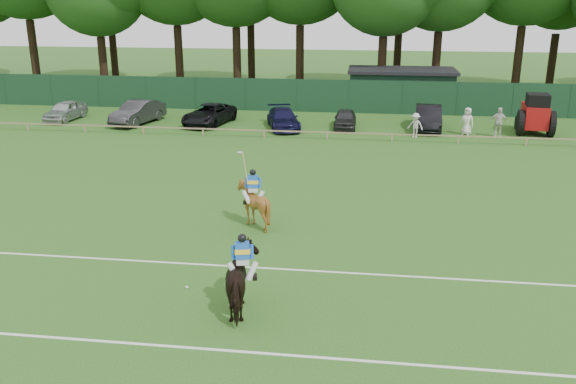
% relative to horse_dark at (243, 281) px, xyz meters
% --- Properties ---
extents(ground, '(160.00, 160.00, 0.00)m').
position_rel_horse_dark_xyz_m(ground, '(-0.12, 3.90, -0.95)').
color(ground, '#1E4C14').
rests_on(ground, ground).
extents(horse_dark, '(1.49, 2.41, 1.89)m').
position_rel_horse_dark_xyz_m(horse_dark, '(0.00, 0.00, 0.00)').
color(horse_dark, black).
rests_on(horse_dark, ground).
extents(horse_chestnut, '(1.57, 1.74, 1.79)m').
position_rel_horse_dark_xyz_m(horse_chestnut, '(-0.97, 6.72, -0.05)').
color(horse_chestnut, brown).
rests_on(horse_chestnut, ground).
extents(sedan_silver, '(1.92, 4.19, 1.39)m').
position_rel_horse_dark_xyz_m(sedan_silver, '(-18.24, 25.47, -0.25)').
color(sedan_silver, '#B6B8BB').
rests_on(sedan_silver, ground).
extents(sedan_grey, '(2.77, 5.08, 1.59)m').
position_rel_horse_dark_xyz_m(sedan_grey, '(-12.64, 25.01, -0.15)').
color(sedan_grey, '#2D2C2F').
rests_on(sedan_grey, ground).
extents(suv_black, '(3.31, 5.41, 1.40)m').
position_rel_horse_dark_xyz_m(suv_black, '(-7.61, 25.37, -0.25)').
color(suv_black, black).
rests_on(suv_black, ground).
extents(sedan_navy, '(3.05, 4.92, 1.33)m').
position_rel_horse_dark_xyz_m(sedan_navy, '(-2.30, 24.74, -0.28)').
color(sedan_navy, '#111034').
rests_on(sedan_navy, ground).
extents(hatch_grey, '(1.50, 3.66, 1.24)m').
position_rel_horse_dark_xyz_m(hatch_grey, '(1.83, 25.51, -0.33)').
color(hatch_grey, '#2C2C2E').
rests_on(hatch_grey, ground).
extents(estate_black, '(2.00, 4.92, 1.59)m').
position_rel_horse_dark_xyz_m(estate_black, '(7.37, 25.80, -0.15)').
color(estate_black, black).
rests_on(estate_black, ground).
extents(spectator_left, '(1.15, 0.93, 1.55)m').
position_rel_horse_dark_xyz_m(spectator_left, '(6.36, 23.24, -0.17)').
color(spectator_left, beige).
rests_on(spectator_left, ground).
extents(spectator_mid, '(1.15, 0.51, 1.93)m').
position_rel_horse_dark_xyz_m(spectator_mid, '(11.56, 23.92, 0.02)').
color(spectator_mid, beige).
rests_on(spectator_mid, ground).
extents(spectator_right, '(1.04, 0.91, 1.78)m').
position_rel_horse_dark_xyz_m(spectator_right, '(9.69, 24.34, -0.05)').
color(spectator_right, silver).
rests_on(spectator_right, ground).
extents(rider_dark, '(0.93, 0.47, 1.41)m').
position_rel_horse_dark_xyz_m(rider_dark, '(0.00, -0.01, 0.81)').
color(rider_dark, silver).
rests_on(rider_dark, ground).
extents(rider_chestnut, '(0.94, 0.56, 2.05)m').
position_rel_horse_dark_xyz_m(rider_chestnut, '(-0.97, 6.71, 0.74)').
color(rider_chestnut, silver).
rests_on(rider_chestnut, ground).
extents(polo_ball, '(0.09, 0.09, 0.09)m').
position_rel_horse_dark_xyz_m(polo_ball, '(-2.05, 1.14, -0.90)').
color(polo_ball, silver).
rests_on(polo_ball, ground).
extents(pitch_lines, '(60.00, 5.10, 0.01)m').
position_rel_horse_dark_xyz_m(pitch_lines, '(-0.12, 0.40, -0.94)').
color(pitch_lines, silver).
rests_on(pitch_lines, ground).
extents(pitch_rail, '(62.10, 0.10, 0.50)m').
position_rel_horse_dark_xyz_m(pitch_rail, '(-0.12, 21.90, -0.50)').
color(pitch_rail, '#997F5B').
rests_on(pitch_rail, ground).
extents(perimeter_fence, '(92.08, 0.08, 2.50)m').
position_rel_horse_dark_xyz_m(perimeter_fence, '(-0.12, 30.90, 0.30)').
color(perimeter_fence, '#14351E').
rests_on(perimeter_fence, ground).
extents(utility_shed, '(8.40, 4.40, 3.04)m').
position_rel_horse_dark_xyz_m(utility_shed, '(5.88, 33.90, 0.59)').
color(utility_shed, '#14331E').
rests_on(utility_shed, ground).
extents(tree_row, '(96.00, 12.00, 21.00)m').
position_rel_horse_dark_xyz_m(tree_row, '(1.88, 38.90, -0.95)').
color(tree_row, '#26561C').
rests_on(tree_row, ground).
extents(tractor, '(2.40, 3.34, 2.65)m').
position_rel_horse_dark_xyz_m(tractor, '(14.07, 25.23, 0.31)').
color(tractor, maroon).
rests_on(tractor, ground).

